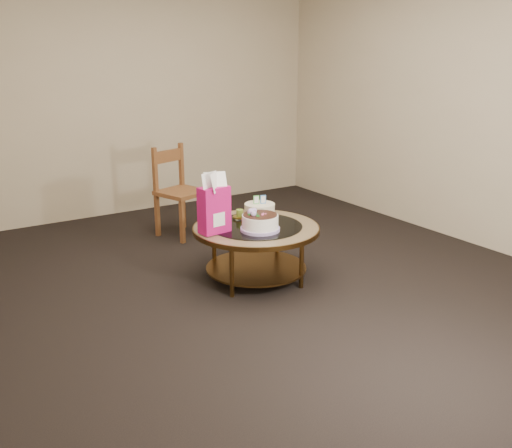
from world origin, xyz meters
TOP-DOWN VIEW (x-y plane):
  - ground at (0.00, 0.00)m, footprint 5.00×5.00m
  - room_walls at (0.00, 0.00)m, footprint 4.52×5.02m
  - coffee_table at (0.00, -0.00)m, footprint 1.02×1.02m
  - decorated_cake at (-0.04, -0.12)m, footprint 0.31×0.31m
  - cream_cake at (0.13, 0.15)m, footprint 0.31×0.31m
  - gift_bag at (-0.36, 0.03)m, footprint 0.24×0.19m
  - pillar_candle at (-0.01, 0.24)m, footprint 0.12×0.12m
  - dining_chair at (-0.02, 1.40)m, footprint 0.52×0.52m

SIDE VIEW (x-z plane):
  - ground at x=0.00m, z-range 0.00..0.00m
  - coffee_table at x=0.00m, z-range 0.15..0.61m
  - dining_chair at x=-0.02m, z-range 0.01..0.90m
  - pillar_candle at x=-0.01m, z-range 0.44..0.53m
  - decorated_cake at x=-0.04m, z-range 0.43..0.61m
  - cream_cake at x=0.13m, z-range 0.42..0.62m
  - gift_bag at x=-0.36m, z-range 0.46..0.92m
  - room_walls at x=0.00m, z-range 0.24..2.85m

